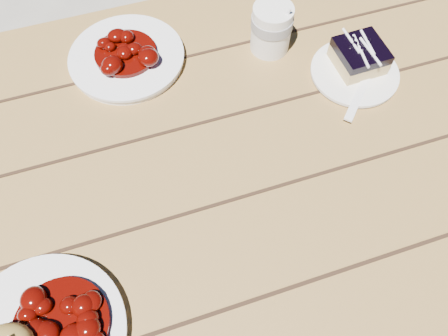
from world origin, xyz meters
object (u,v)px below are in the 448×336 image
object	(u,v)px
coffee_cup	(271,29)
second_plate	(127,58)
blueberry_cake	(360,56)
picnic_table	(95,236)
dessert_plate	(354,73)

from	to	relation	value
coffee_cup	second_plate	xyz separation A→B (m)	(-0.28, 0.05, -0.04)
second_plate	coffee_cup	bearing A→B (deg)	-10.27
coffee_cup	second_plate	bearing A→B (deg)	169.73
blueberry_cake	second_plate	bearing A→B (deg)	158.02
coffee_cup	second_plate	distance (m)	0.28
picnic_table	second_plate	xyz separation A→B (m)	(0.15, 0.27, 0.17)
blueberry_cake	coffee_cup	xyz separation A→B (m)	(-0.14, 0.10, 0.01)
dessert_plate	second_plate	bearing A→B (deg)	157.42
blueberry_cake	second_plate	xyz separation A→B (m)	(-0.41, 0.15, -0.03)
coffee_cup	blueberry_cake	bearing A→B (deg)	-36.72
second_plate	blueberry_cake	bearing A→B (deg)	-20.28
picnic_table	blueberry_cake	size ratio (longest dim) A/B	22.93
dessert_plate	blueberry_cake	xyz separation A→B (m)	(0.01, 0.02, 0.03)
blueberry_cake	second_plate	distance (m)	0.44
dessert_plate	second_plate	size ratio (longest dim) A/B	0.74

